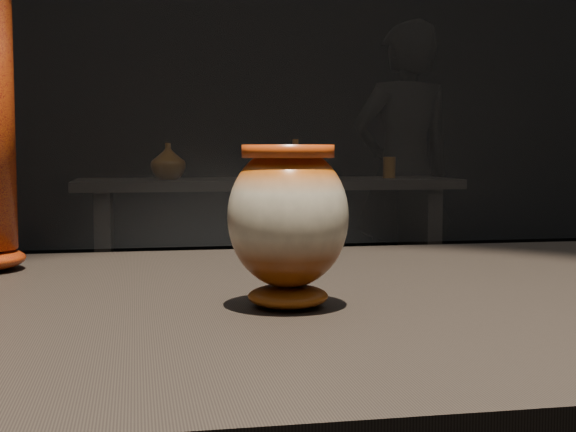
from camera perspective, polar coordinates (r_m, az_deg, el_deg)
The scene contains 6 objects.
main_vase at distance 0.78m, azimuth 0.00°, elevation -0.21°, with size 0.14×0.14×0.16m.
back_shelf at distance 4.28m, azimuth -1.48°, elevation -0.87°, with size 2.00×0.60×0.90m.
back_vase_left at distance 4.19m, azimuth -8.52°, elevation 3.87°, with size 0.18×0.18×0.19m, color brown.
back_vase_mid at distance 4.33m, azimuth 0.54°, elevation 4.08°, with size 0.20×0.20×0.21m, color #682B09.
back_vase_right at distance 4.40m, azimuth 7.21°, elevation 3.44°, with size 0.07×0.07×0.12m, color brown.
visitor at distance 4.91m, azimuth 8.23°, elevation 3.01°, with size 0.66×0.44×1.82m, color black.
Camera 1 is at (-0.31, -0.83, 1.05)m, focal length 50.00 mm.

